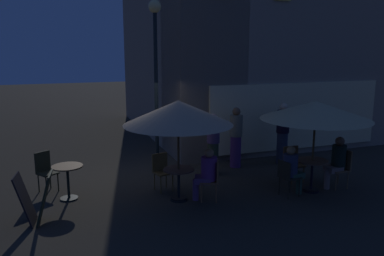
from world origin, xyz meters
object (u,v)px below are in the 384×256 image
cafe_chair_1 (213,177)px  cafe_chair_4 (342,165)px  cafe_chair_2 (292,161)px  patron_seated_0 (207,171)px  patron_standing_5 (283,133)px  patio_umbrella_1 (316,110)px  patron_standing_3 (213,144)px  cafe_table_1 (312,168)px  cafe_chair_0 (162,168)px  cafe_chair_5 (45,168)px  cafe_table_2 (68,176)px  patio_umbrella_0 (178,113)px  patron_standing_4 (236,137)px  menu_sandwich_board (35,199)px  street_lamp_near_corner (156,57)px  patron_seated_2 (337,159)px  patron_seated_1 (292,168)px  cafe_chair_3 (287,175)px  cafe_table_0 (179,178)px

cafe_chair_1 → cafe_chair_4: 3.32m
cafe_chair_2 → patron_seated_0: (-2.58, -0.53, 0.15)m
patron_standing_5 → patio_umbrella_1: bearing=86.4°
cafe_chair_2 → patron_standing_3: size_ratio=0.53×
cafe_table_1 → cafe_chair_0: 3.60m
patio_umbrella_1 → cafe_chair_5: (-6.01, 2.13, -1.40)m
cafe_table_2 → cafe_chair_5: size_ratio=0.82×
patio_umbrella_0 → cafe_chair_2: 3.51m
patron_seated_0 → patron_standing_4: patron_standing_4 is taller
cafe_chair_0 → cafe_chair_4: (4.22, -1.29, 0.03)m
patron_seated_0 → cafe_chair_4: bearing=-163.0°
cafe_chair_2 → patron_standing_5: 1.62m
patron_standing_5 → cafe_table_2: bearing=18.9°
cafe_table_2 → patron_seated_0: size_ratio=0.65×
menu_sandwich_board → patron_seated_0: size_ratio=0.83×
street_lamp_near_corner → patio_umbrella_1: (3.17, -2.45, -1.19)m
cafe_table_2 → cafe_chair_0: 2.17m
patio_umbrella_1 → cafe_chair_2: patio_umbrella_1 is taller
patron_seated_0 → patron_seated_2: (3.30, -0.28, 0.04)m
patron_seated_1 → patron_standing_3: (-1.12, 2.06, 0.16)m
cafe_chair_4 → cafe_chair_3: bearing=3.9°
cafe_chair_0 → cafe_chair_4: cafe_chair_4 is taller
patron_standing_3 → cafe_chair_0: bearing=-161.9°
street_lamp_near_corner → cafe_table_0: size_ratio=6.24×
cafe_chair_4 → patron_standing_3: (-2.60, 1.96, 0.28)m
cafe_table_1 → street_lamp_near_corner: bearing=142.3°
patron_seated_2 → cafe_chair_5: bearing=-17.8°
cafe_table_0 → patron_seated_2: (3.88, -0.52, 0.21)m
cafe_chair_1 → patron_standing_4: patron_standing_4 is taller
cafe_chair_3 → street_lamp_near_corner: bearing=124.7°
cafe_chair_5 → patron_standing_3: (4.27, -0.16, 0.27)m
menu_sandwich_board → cafe_chair_1: bearing=7.6°
street_lamp_near_corner → patron_seated_1: size_ratio=3.81×
cafe_chair_0 → cafe_chair_2: size_ratio=1.00×
street_lamp_near_corner → patio_umbrella_0: 2.24m
cafe_chair_0 → patron_standing_5: size_ratio=0.49×
street_lamp_near_corner → patron_standing_4: street_lamp_near_corner is taller
cafe_chair_4 → patron_seated_0: size_ratio=0.79×
cafe_chair_3 → cafe_chair_4: bearing=-4.4°
menu_sandwich_board → cafe_chair_1: 3.74m
menu_sandwich_board → cafe_chair_2: menu_sandwich_board is taller
cafe_chair_1 → patron_standing_3: 1.90m
cafe_chair_3 → patron_standing_3: size_ratio=0.51×
patio_umbrella_0 → cafe_chair_3: size_ratio=2.81×
menu_sandwich_board → cafe_chair_5: size_ratio=1.04×
cafe_table_1 → cafe_chair_4: bearing=0.2°
patron_seated_1 → patron_standing_4: patron_standing_4 is taller
cafe_table_0 → patron_seated_1: bearing=-13.5°
patio_umbrella_1 → patron_seated_0: (-2.59, 0.29, -1.28)m
cafe_chair_3 → cafe_chair_4: cafe_chair_4 is taller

